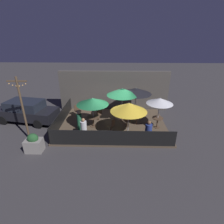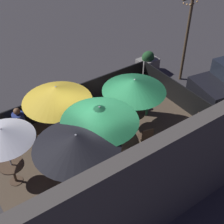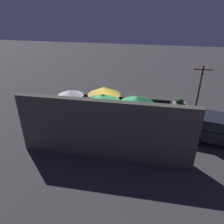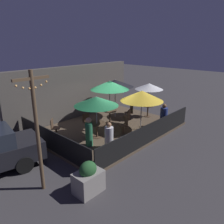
{
  "view_description": "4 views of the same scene",
  "coord_description": "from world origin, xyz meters",
  "px_view_note": "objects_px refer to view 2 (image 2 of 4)",
  "views": [
    {
      "loc": [
        0.22,
        -11.05,
        5.96
      ],
      "look_at": [
        -0.07,
        -0.12,
        1.08
      ],
      "focal_mm": 28.0,
      "sensor_mm": 36.0,
      "label": 1
    },
    {
      "loc": [
        4.03,
        6.08,
        7.63
      ],
      "look_at": [
        -0.49,
        -0.47,
        1.2
      ],
      "focal_mm": 50.0,
      "sensor_mm": 36.0,
      "label": 2
    },
    {
      "loc": [
        -2.05,
        11.99,
        7.48
      ],
      "look_at": [
        0.21,
        -0.29,
        1.01
      ],
      "focal_mm": 35.0,
      "sensor_mm": 36.0,
      "label": 3
    },
    {
      "loc": [
        -8.13,
        -7.73,
        4.61
      ],
      "look_at": [
        0.01,
        -0.19,
        1.06
      ],
      "focal_mm": 35.0,
      "sensor_mm": 36.0,
      "label": 4
    }
  ],
  "objects_px": {
    "patio_chair_2": "(75,142)",
    "patron_0": "(122,95)",
    "patio_chair_1": "(60,160)",
    "patio_chair_4": "(146,137)",
    "patron_2": "(20,126)",
    "dining_table_0": "(133,115)",
    "patio_umbrella_2": "(100,114)",
    "planter_box": "(148,64)",
    "patio_umbrella_1": "(2,134)",
    "patio_chair_0": "(92,120)",
    "dining_table_1": "(13,168)",
    "patio_umbrella_0": "(134,85)",
    "patio_umbrella_3": "(57,94)",
    "patron_1": "(145,100)",
    "light_post": "(187,34)",
    "dining_table_2": "(101,156)",
    "patio_chair_3": "(193,125)",
    "patio_umbrella_4": "(76,141)"
  },
  "relations": [
    {
      "from": "patio_chair_2",
      "to": "patron_0",
      "type": "relative_size",
      "value": 0.77
    },
    {
      "from": "patio_chair_1",
      "to": "patio_chair_4",
      "type": "distance_m",
      "value": 2.86
    },
    {
      "from": "patron_0",
      "to": "patron_2",
      "type": "height_order",
      "value": "patron_2"
    },
    {
      "from": "dining_table_0",
      "to": "patron_0",
      "type": "distance_m",
      "value": 1.32
    },
    {
      "from": "patio_umbrella_2",
      "to": "planter_box",
      "type": "bearing_deg",
      "value": -143.02
    },
    {
      "from": "patio_umbrella_1",
      "to": "patio_chair_0",
      "type": "xyz_separation_m",
      "value": [
        -3.07,
        -0.62,
        -1.45
      ]
    },
    {
      "from": "patio_umbrella_2",
      "to": "patio_chair_1",
      "type": "distance_m",
      "value": 2.11
    },
    {
      "from": "dining_table_1",
      "to": "patio_umbrella_0",
      "type": "bearing_deg",
      "value": 179.17
    },
    {
      "from": "patio_umbrella_0",
      "to": "patio_umbrella_3",
      "type": "xyz_separation_m",
      "value": [
        2.3,
        -0.98,
        0.01
      ]
    },
    {
      "from": "patio_chair_2",
      "to": "patron_1",
      "type": "bearing_deg",
      "value": 78.17
    },
    {
      "from": "patio_umbrella_1",
      "to": "light_post",
      "type": "relative_size",
      "value": 0.55
    },
    {
      "from": "patio_umbrella_2",
      "to": "patio_chair_0",
      "type": "bearing_deg",
      "value": -112.54
    },
    {
      "from": "patio_umbrella_0",
      "to": "dining_table_1",
      "type": "bearing_deg",
      "value": -0.83
    },
    {
      "from": "patron_0",
      "to": "patio_umbrella_0",
      "type": "bearing_deg",
      "value": 129.56
    },
    {
      "from": "dining_table_1",
      "to": "patron_1",
      "type": "height_order",
      "value": "patron_1"
    },
    {
      "from": "patio_umbrella_0",
      "to": "dining_table_2",
      "type": "height_order",
      "value": "patio_umbrella_0"
    },
    {
      "from": "patron_1",
      "to": "patio_umbrella_3",
      "type": "bearing_deg",
      "value": -72.04
    },
    {
      "from": "dining_table_1",
      "to": "patio_chair_3",
      "type": "xyz_separation_m",
      "value": [
        -5.75,
        1.58,
        -0.04
      ]
    },
    {
      "from": "patron_0",
      "to": "patio_chair_2",
      "type": "bearing_deg",
      "value": 82.95
    },
    {
      "from": "patio_umbrella_4",
      "to": "dining_table_2",
      "type": "xyz_separation_m",
      "value": [
        -1.0,
        -0.48,
        -1.55
      ]
    },
    {
      "from": "patio_umbrella_0",
      "to": "patron_0",
      "type": "bearing_deg",
      "value": -109.68
    },
    {
      "from": "patio_umbrella_0",
      "to": "patio_umbrella_4",
      "type": "bearing_deg",
      "value": 26.23
    },
    {
      "from": "patron_1",
      "to": "planter_box",
      "type": "xyz_separation_m",
      "value": [
        -2.07,
        -2.31,
        -0.27
      ]
    },
    {
      "from": "patio_umbrella_0",
      "to": "patio_chair_3",
      "type": "xyz_separation_m",
      "value": [
        -1.41,
        1.52,
        -1.32
      ]
    },
    {
      "from": "patio_umbrella_2",
      "to": "patio_umbrella_3",
      "type": "xyz_separation_m",
      "value": [
        0.34,
        -1.96,
        -0.35
      ]
    },
    {
      "from": "patio_chair_2",
      "to": "patio_chair_1",
      "type": "bearing_deg",
      "value": -79.89
    },
    {
      "from": "patio_umbrella_2",
      "to": "patio_chair_0",
      "type": "distance_m",
      "value": 2.48
    },
    {
      "from": "patio_umbrella_0",
      "to": "dining_table_2",
      "type": "distance_m",
      "value": 2.53
    },
    {
      "from": "patron_0",
      "to": "patio_chair_3",
      "type": "bearing_deg",
      "value": 168.47
    },
    {
      "from": "patio_chair_4",
      "to": "patron_1",
      "type": "xyz_separation_m",
      "value": [
        -1.14,
        -1.46,
        0.14
      ]
    },
    {
      "from": "dining_table_2",
      "to": "patron_2",
      "type": "bearing_deg",
      "value": -60.72
    },
    {
      "from": "patio_umbrella_1",
      "to": "patron_1",
      "type": "bearing_deg",
      "value": -176.16
    },
    {
      "from": "patio_chair_0",
      "to": "light_post",
      "type": "relative_size",
      "value": 0.23
    },
    {
      "from": "patio_chair_2",
      "to": "planter_box",
      "type": "xyz_separation_m",
      "value": [
        -5.25,
        -2.68,
        -0.15
      ]
    },
    {
      "from": "patron_1",
      "to": "patron_0",
      "type": "bearing_deg",
      "value": -124.75
    },
    {
      "from": "patio_chair_1",
      "to": "patio_chair_4",
      "type": "xyz_separation_m",
      "value": [
        -2.78,
        0.69,
        -0.02
      ]
    },
    {
      "from": "patio_umbrella_3",
      "to": "planter_box",
      "type": "xyz_separation_m",
      "value": [
        -5.25,
        -1.74,
        -1.5
      ]
    },
    {
      "from": "dining_table_0",
      "to": "patron_2",
      "type": "bearing_deg",
      "value": -26.09
    },
    {
      "from": "patio_umbrella_2",
      "to": "light_post",
      "type": "height_order",
      "value": "light_post"
    },
    {
      "from": "patio_umbrella_1",
      "to": "patio_chair_0",
      "type": "height_order",
      "value": "patio_umbrella_1"
    },
    {
      "from": "patio_chair_4",
      "to": "patron_1",
      "type": "height_order",
      "value": "patron_1"
    },
    {
      "from": "dining_table_1",
      "to": "patron_2",
      "type": "bearing_deg",
      "value": -118.56
    },
    {
      "from": "patio_umbrella_4",
      "to": "light_post",
      "type": "xyz_separation_m",
      "value": [
        -6.8,
        -2.94,
        -0.07
      ]
    },
    {
      "from": "patio_umbrella_3",
      "to": "dining_table_0",
      "type": "distance_m",
      "value": 2.81
    },
    {
      "from": "dining_table_2",
      "to": "planter_box",
      "type": "relative_size",
      "value": 0.73
    },
    {
      "from": "dining_table_2",
      "to": "dining_table_1",
      "type": "bearing_deg",
      "value": -23.55
    },
    {
      "from": "patio_umbrella_4",
      "to": "patio_chair_1",
      "type": "relative_size",
      "value": 2.51
    },
    {
      "from": "patio_umbrella_0",
      "to": "patio_chair_4",
      "type": "height_order",
      "value": "patio_umbrella_0"
    },
    {
      "from": "patio_chair_1",
      "to": "patio_chair_0",
      "type": "bearing_deg",
      "value": 59.82
    },
    {
      "from": "patio_umbrella_2",
      "to": "patio_chair_3",
      "type": "height_order",
      "value": "patio_umbrella_2"
    }
  ]
}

